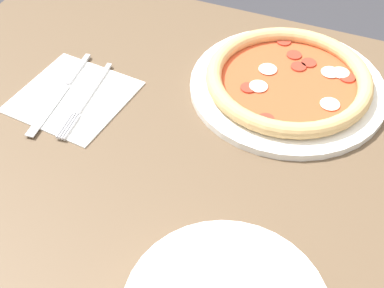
# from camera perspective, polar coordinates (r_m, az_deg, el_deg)

# --- Properties ---
(dining_table) EXTENTS (1.11, 0.81, 0.74)m
(dining_table) POSITION_cam_1_polar(r_m,az_deg,el_deg) (0.88, 2.13, -6.99)
(dining_table) COLOR brown
(dining_table) RESTS_ON ground_plane
(pizza) EXTENTS (0.33, 0.33, 0.04)m
(pizza) POSITION_cam_1_polar(r_m,az_deg,el_deg) (0.91, 10.24, 6.57)
(pizza) COLOR white
(pizza) RESTS_ON dining_table
(napkin) EXTENTS (0.19, 0.19, 0.00)m
(napkin) POSITION_cam_1_polar(r_m,az_deg,el_deg) (0.91, -12.54, 4.95)
(napkin) COLOR white
(napkin) RESTS_ON dining_table
(fork) EXTENTS (0.03, 0.19, 0.00)m
(fork) POSITION_cam_1_polar(r_m,az_deg,el_deg) (0.90, -11.11, 4.84)
(fork) COLOR silver
(fork) RESTS_ON napkin
(knife) EXTENTS (0.03, 0.21, 0.01)m
(knife) POSITION_cam_1_polar(r_m,az_deg,el_deg) (0.92, -13.48, 5.79)
(knife) COLOR silver
(knife) RESTS_ON napkin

